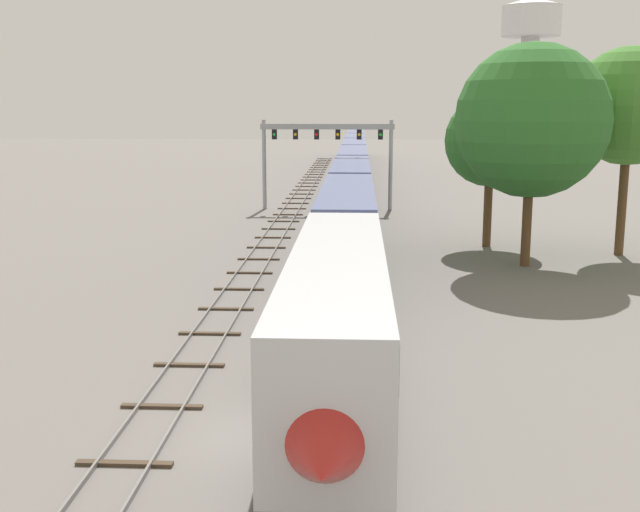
{
  "coord_description": "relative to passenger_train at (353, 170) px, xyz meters",
  "views": [
    {
      "loc": [
        2.65,
        -20.96,
        9.4
      ],
      "look_at": [
        1.0,
        12.0,
        3.0
      ],
      "focal_mm": 43.77,
      "sensor_mm": 36.0,
      "label": 1
    }
  ],
  "objects": [
    {
      "name": "ground_plane",
      "position": [
        -2.0,
        -62.72,
        -2.61
      ],
      "size": [
        400.0,
        400.0,
        0.0
      ],
      "primitive_type": "plane",
      "color": "slate"
    },
    {
      "name": "track_main",
      "position": [
        0.0,
        -2.72,
        -2.55
      ],
      "size": [
        2.6,
        200.0,
        0.16
      ],
      "color": "slate",
      "rests_on": "ground"
    },
    {
      "name": "track_near",
      "position": [
        -5.5,
        -22.72,
        -2.55
      ],
      "size": [
        2.6,
        160.0,
        0.16
      ],
      "color": "slate",
      "rests_on": "ground"
    },
    {
      "name": "passenger_train",
      "position": [
        0.0,
        0.0,
        0.0
      ],
      "size": [
        3.04,
        138.09,
        4.8
      ],
      "color": "silver",
      "rests_on": "ground"
    },
    {
      "name": "signal_gantry",
      "position": [
        -2.25,
        -12.74,
        3.37
      ],
      "size": [
        12.1,
        0.49,
        8.11
      ],
      "color": "#999BA0",
      "rests_on": "ground"
    },
    {
      "name": "water_tower",
      "position": [
        24.79,
        32.03,
        15.92
      ],
      "size": [
        8.41,
        8.41,
        24.35
      ],
      "color": "beige",
      "rests_on": "ground"
    },
    {
      "name": "trackside_tree_left",
      "position": [
        17.27,
        -33.89,
        6.7
      ],
      "size": [
        7.28,
        7.28,
        12.99
      ],
      "color": "brown",
      "rests_on": "ground"
    },
    {
      "name": "trackside_tree_mid",
      "position": [
        9.32,
        -31.18,
        4.45
      ],
      "size": [
        6.06,
        6.06,
        10.12
      ],
      "color": "brown",
      "rests_on": "ground"
    },
    {
      "name": "trackside_tree_right",
      "position": [
        10.55,
        -37.74,
        5.9
      ],
      "size": [
        8.88,
        8.88,
        12.97
      ],
      "color": "brown",
      "rests_on": "ground"
    }
  ]
}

